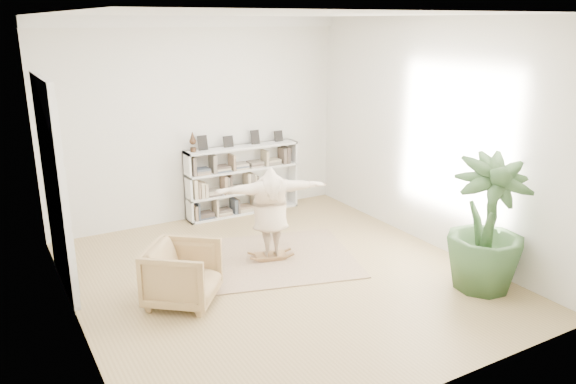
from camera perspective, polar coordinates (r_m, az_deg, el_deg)
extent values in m
plane|color=#997D4F|center=(8.16, -0.81, -8.57)|extent=(6.00, 6.00, 0.00)
plane|color=silver|center=(10.24, -9.07, 7.11)|extent=(5.50, 0.00, 5.50)
plane|color=silver|center=(5.24, 15.22, -2.81)|extent=(5.50, 0.00, 5.50)
plane|color=silver|center=(6.72, -21.86, 0.91)|extent=(0.00, 6.00, 6.00)
plane|color=silver|center=(9.18, 14.42, 5.65)|extent=(0.00, 6.00, 6.00)
plane|color=white|center=(7.36, -0.93, 17.61)|extent=(6.00, 6.00, 0.00)
cube|color=white|center=(10.04, -9.41, 16.72)|extent=(5.50, 0.12, 0.18)
cube|color=white|center=(8.08, -22.66, 0.43)|extent=(0.08, 1.78, 2.92)
cube|color=silver|center=(7.70, -22.11, -0.29)|extent=(0.06, 0.78, 2.80)
cube|color=silver|center=(8.46, -22.90, 1.11)|extent=(0.06, 0.78, 2.80)
cube|color=silver|center=(10.21, -10.11, 0.40)|extent=(0.04, 0.35, 1.30)
cube|color=silver|center=(11.08, 0.44, 1.98)|extent=(0.04, 0.35, 1.30)
cube|color=silver|center=(10.73, -4.97, 1.42)|extent=(2.20, 0.04, 1.30)
cube|color=silver|center=(10.79, -4.54, -1.99)|extent=(2.20, 0.35, 0.04)
cube|color=silver|center=(10.66, -4.59, 0.09)|extent=(2.20, 0.35, 0.04)
cube|color=silver|center=(10.54, -4.65, 2.33)|extent=(2.20, 0.35, 0.04)
cube|color=silver|center=(10.45, -4.70, 4.55)|extent=(2.20, 0.35, 0.04)
cube|color=black|center=(10.18, -8.68, 4.89)|extent=(0.18, 0.07, 0.24)
cube|color=black|center=(10.36, -6.09, 5.20)|extent=(0.18, 0.07, 0.24)
cube|color=black|center=(10.59, -3.36, 5.53)|extent=(0.18, 0.07, 0.24)
cube|color=black|center=(10.81, -0.98, 5.80)|extent=(0.18, 0.07, 0.24)
imported|color=tan|center=(7.43, -10.65, -8.19)|extent=(1.21, 1.21, 0.79)
cube|color=tan|center=(8.71, -1.76, -6.80)|extent=(2.95, 2.60, 0.02)
cube|color=olive|center=(8.68, -1.76, -6.42)|extent=(0.53, 0.40, 0.03)
cube|color=olive|center=(8.69, -1.76, -6.62)|extent=(0.32, 0.13, 0.04)
cube|color=olive|center=(8.69, -1.76, -6.62)|extent=(0.32, 0.13, 0.04)
cube|color=olive|center=(8.68, -1.76, -6.42)|extent=(0.19, 0.09, 0.10)
cube|color=olive|center=(8.68, -1.76, -6.42)|extent=(0.19, 0.09, 0.10)
imported|color=beige|center=(8.41, -1.81, -1.78)|extent=(1.77, 0.91, 1.39)
imported|color=#305028|center=(7.94, 19.56, -3.11)|extent=(1.37, 1.37, 1.85)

